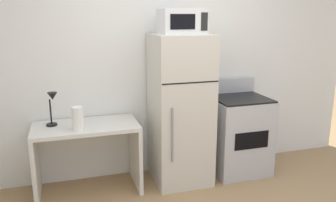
{
  "coord_description": "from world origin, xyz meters",
  "views": [
    {
      "loc": [
        -1.12,
        -2.19,
        1.87
      ],
      "look_at": [
        -0.12,
        1.1,
        1.0
      ],
      "focal_mm": 37.01,
      "sensor_mm": 36.0,
      "label": 1
    }
  ],
  "objects_px": {
    "paper_towel_roll": "(78,119)",
    "oven_range": "(238,134)",
    "desk": "(87,146)",
    "refrigerator": "(180,110)",
    "desk_lamp": "(52,103)",
    "microwave": "(182,21)"
  },
  "relations": [
    {
      "from": "paper_towel_roll",
      "to": "microwave",
      "type": "height_order",
      "value": "microwave"
    },
    {
      "from": "refrigerator",
      "to": "microwave",
      "type": "bearing_deg",
      "value": -89.68
    },
    {
      "from": "desk",
      "to": "refrigerator",
      "type": "relative_size",
      "value": 0.65
    },
    {
      "from": "desk_lamp",
      "to": "oven_range",
      "type": "distance_m",
      "value": 2.16
    },
    {
      "from": "desk",
      "to": "desk_lamp",
      "type": "xyz_separation_m",
      "value": [
        -0.31,
        0.06,
        0.47
      ]
    },
    {
      "from": "oven_range",
      "to": "refrigerator",
      "type": "bearing_deg",
      "value": -178.97
    },
    {
      "from": "paper_towel_roll",
      "to": "refrigerator",
      "type": "distance_m",
      "value": 1.12
    },
    {
      "from": "desk_lamp",
      "to": "microwave",
      "type": "bearing_deg",
      "value": -4.81
    },
    {
      "from": "desk_lamp",
      "to": "oven_range",
      "type": "relative_size",
      "value": 0.32
    },
    {
      "from": "refrigerator",
      "to": "paper_towel_roll",
      "type": "bearing_deg",
      "value": -173.47
    },
    {
      "from": "refrigerator",
      "to": "desk_lamp",
      "type": "bearing_deg",
      "value": 176.08
    },
    {
      "from": "desk_lamp",
      "to": "microwave",
      "type": "height_order",
      "value": "microwave"
    },
    {
      "from": "desk",
      "to": "microwave",
      "type": "bearing_deg",
      "value": -2.69
    },
    {
      "from": "paper_towel_roll",
      "to": "oven_range",
      "type": "relative_size",
      "value": 0.22
    },
    {
      "from": "refrigerator",
      "to": "oven_range",
      "type": "distance_m",
      "value": 0.83
    },
    {
      "from": "microwave",
      "to": "oven_range",
      "type": "distance_m",
      "value": 1.53
    },
    {
      "from": "paper_towel_roll",
      "to": "refrigerator",
      "type": "bearing_deg",
      "value": 6.53
    },
    {
      "from": "paper_towel_roll",
      "to": "oven_range",
      "type": "height_order",
      "value": "oven_range"
    },
    {
      "from": "desk",
      "to": "paper_towel_roll",
      "type": "bearing_deg",
      "value": -117.02
    },
    {
      "from": "desk_lamp",
      "to": "refrigerator",
      "type": "bearing_deg",
      "value": -3.92
    },
    {
      "from": "desk",
      "to": "oven_range",
      "type": "relative_size",
      "value": 0.99
    },
    {
      "from": "oven_range",
      "to": "paper_towel_roll",
      "type": "bearing_deg",
      "value": -175.67
    }
  ]
}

